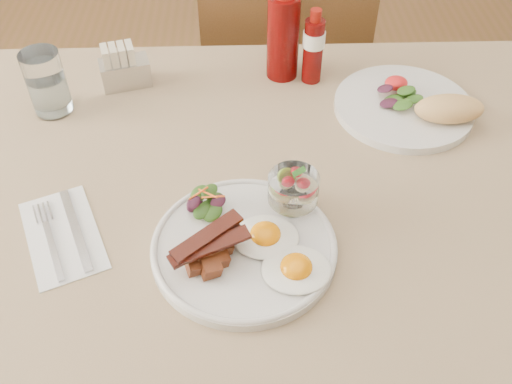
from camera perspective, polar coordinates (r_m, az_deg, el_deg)
The scene contains 13 objects.
table at distance 1.04m, azimuth 5.13°, elevation -2.46°, with size 1.33×0.88×0.75m.
chair_far at distance 1.63m, azimuth 2.58°, elevation 11.71°, with size 0.42×0.42×0.93m.
main_plate at distance 0.86m, azimuth -1.21°, elevation -5.58°, with size 0.28×0.28×0.02m, color silver.
fried_eggs at distance 0.84m, azimuth 2.46°, elevation -5.96°, with size 0.17×0.18×0.03m.
bacon_potato_pile at distance 0.82m, azimuth -4.69°, elevation -5.83°, with size 0.12×0.09×0.05m.
side_salad at distance 0.89m, azimuth -4.99°, elevation -1.17°, with size 0.07×0.07×0.04m.
fruit_cup at distance 0.87m, azimuth 3.75°, elevation 0.35°, with size 0.08×0.08×0.08m.
second_plate at distance 1.14m, azimuth 15.53°, elevation 8.28°, with size 0.27×0.27×0.07m.
ketchup_bottle at distance 1.17m, azimuth 2.73°, elevation 15.35°, with size 0.08×0.08×0.19m.
hot_sauce_bottle at distance 1.17m, azimuth 5.75°, elevation 14.20°, with size 0.06×0.06×0.16m.
sugar_caddy at distance 1.20m, azimuth -13.11°, elevation 11.92°, with size 0.11×0.08×0.09m.
water_glass at distance 1.16m, azimuth -20.11°, elevation 9.91°, with size 0.07×0.07×0.12m.
napkin_cutlery at distance 0.94m, azimuth -18.68°, elevation -4.05°, with size 0.17×0.22×0.01m.
Camera 1 is at (-0.11, -0.69, 1.43)m, focal length 40.00 mm.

